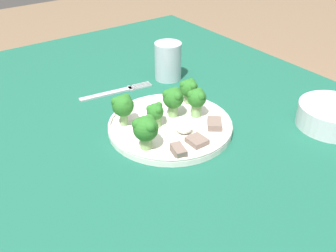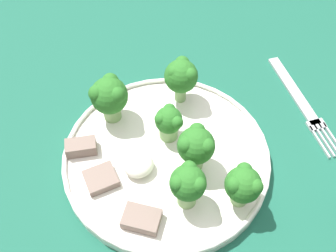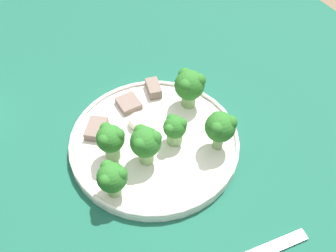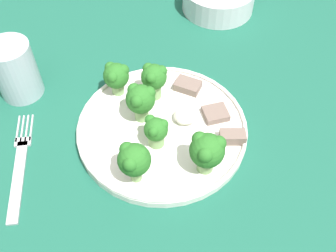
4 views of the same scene
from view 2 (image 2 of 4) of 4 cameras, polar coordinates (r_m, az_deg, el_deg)
name	(u,v)px [view 2 (image 2 of 4)]	position (r m, az deg, el deg)	size (l,w,h in m)	color
table	(190,179)	(0.60, 3.26, -7.75)	(1.21, 0.98, 0.78)	#195642
dinner_plate	(166,157)	(0.49, -0.25, -4.48)	(0.26, 0.26, 0.02)	white
fork	(301,102)	(0.58, 18.77, 3.29)	(0.04, 0.18, 0.00)	#B2B2B7
broccoli_floret_near_rim_left	(181,76)	(0.51, 1.91, 7.25)	(0.05, 0.04, 0.07)	#7FA866
broccoli_floret_center_left	(196,146)	(0.45, 4.09, -2.92)	(0.04, 0.04, 0.06)	#7FA866
broccoli_floret_back_left	(169,121)	(0.48, 0.10, 0.67)	(0.04, 0.03, 0.05)	#7FA866
broccoli_floret_front_left	(109,96)	(0.50, -8.52, 4.33)	(0.05, 0.05, 0.07)	#7FA866
broccoli_floret_center_back	(243,185)	(0.43, 10.85, -8.39)	(0.04, 0.04, 0.06)	#7FA866
broccoli_floret_mid_cluster	(188,184)	(0.42, 2.91, -8.40)	(0.04, 0.04, 0.06)	#7FA866
meat_slice_front_slice	(101,179)	(0.47, -9.72, -7.54)	(0.04, 0.03, 0.01)	#756056
meat_slice_middle_slice	(142,219)	(0.44, -3.86, -13.29)	(0.05, 0.05, 0.01)	#756056
meat_slice_rear_slice	(81,147)	(0.50, -12.51, -3.00)	(0.04, 0.03, 0.02)	#756056
sauce_dollop	(139,165)	(0.47, -4.26, -5.72)	(0.04, 0.03, 0.02)	silver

